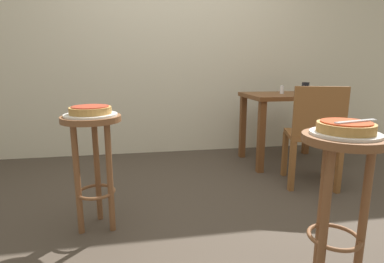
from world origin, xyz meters
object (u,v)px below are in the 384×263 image
at_px(serving_plate_foreground, 345,134).
at_px(stool_middle, 93,149).
at_px(cup_near_edge, 305,88).
at_px(stool_foreground, 340,179).
at_px(dining_table, 288,107).
at_px(wooden_chair, 314,133).
at_px(pizza_server_knife, 356,121).
at_px(pizza_foreground, 346,127).
at_px(pizza_middle, 90,110).
at_px(condiment_shaker, 282,90).
at_px(serving_plate_middle, 91,115).

xyz_separation_m(serving_plate_foreground, stool_middle, (-1.13, 0.72, -0.21)).
bearing_deg(stool_middle, serving_plate_foreground, -32.53).
bearing_deg(cup_near_edge, serving_plate_foreground, -115.17).
height_order(stool_foreground, serving_plate_foreground, serving_plate_foreground).
bearing_deg(dining_table, serving_plate_foreground, -110.42).
bearing_deg(wooden_chair, pizza_server_knife, -115.16).
xyz_separation_m(pizza_foreground, pizza_middle, (-1.13, 0.72, 0.00)).
height_order(serving_plate_foreground, dining_table, same).
height_order(condiment_shaker, wooden_chair, wooden_chair).
distance_m(stool_middle, pizza_middle, 0.23).
xyz_separation_m(stool_foreground, pizza_foreground, (0.00, -0.00, 0.23)).
distance_m(pizza_foreground, dining_table, 1.90).
relative_size(pizza_foreground, cup_near_edge, 1.98).
distance_m(dining_table, wooden_chair, 0.69).
relative_size(pizza_foreground, wooden_chair, 0.27).
xyz_separation_m(pizza_middle, cup_near_edge, (1.94, 1.00, 0.04)).
distance_m(stool_foreground, serving_plate_middle, 1.36).
bearing_deg(cup_near_edge, condiment_shaker, 161.30).
height_order(cup_near_edge, condiment_shaker, cup_near_edge).
xyz_separation_m(stool_foreground, condiment_shaker, (0.59, 1.79, 0.25)).
bearing_deg(stool_foreground, wooden_chair, 63.18).
xyz_separation_m(wooden_chair, pizza_server_knife, (-0.53, -1.12, 0.31)).
relative_size(stool_foreground, condiment_shaker, 8.60).
bearing_deg(serving_plate_foreground, pizza_server_knife, -33.69).
xyz_separation_m(serving_plate_middle, cup_near_edge, (1.94, 1.00, 0.06)).
bearing_deg(condiment_shaker, stool_middle, -148.19).
height_order(dining_table, condiment_shaker, condiment_shaker).
xyz_separation_m(pizza_foreground, stool_middle, (-1.13, 0.72, -0.23)).
bearing_deg(pizza_server_knife, condiment_shaker, 60.14).
bearing_deg(wooden_chair, stool_middle, -167.30).
bearing_deg(wooden_chair, stool_foreground, -116.82).
relative_size(pizza_foreground, condiment_shaker, 2.80).
distance_m(serving_plate_middle, condiment_shaker, 2.03).
distance_m(dining_table, pizza_server_knife, 1.91).
xyz_separation_m(stool_foreground, wooden_chair, (0.56, 1.10, -0.05)).
distance_m(stool_foreground, stool_middle, 1.34).
xyz_separation_m(stool_foreground, stool_middle, (-1.13, 0.72, 0.00)).
relative_size(stool_middle, serving_plate_middle, 2.33).
xyz_separation_m(serving_plate_middle, wooden_chair, (1.69, 0.38, -0.25)).
bearing_deg(stool_middle, pizza_foreground, -32.53).
relative_size(stool_middle, cup_near_edge, 6.07).
distance_m(serving_plate_middle, cup_near_edge, 2.18).
height_order(serving_plate_middle, pizza_middle, pizza_middle).
relative_size(pizza_middle, dining_table, 0.28).
distance_m(pizza_foreground, pizza_middle, 1.34).
height_order(serving_plate_foreground, cup_near_edge, cup_near_edge).
height_order(cup_near_edge, wooden_chair, wooden_chair).
xyz_separation_m(serving_plate_foreground, serving_plate_middle, (-1.13, 0.72, 0.00)).
distance_m(condiment_shaker, wooden_chair, 0.75).
xyz_separation_m(pizza_foreground, wooden_chair, (0.56, 1.10, -0.28)).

